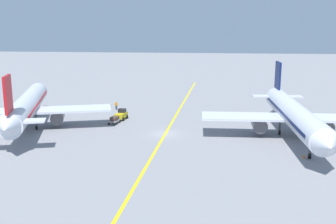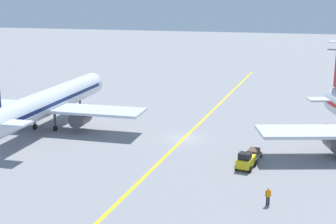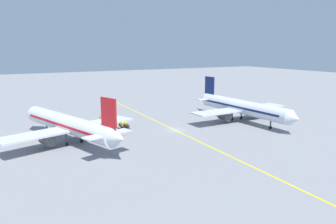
{
  "view_description": "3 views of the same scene",
  "coord_description": "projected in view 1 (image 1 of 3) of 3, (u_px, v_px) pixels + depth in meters",
  "views": [
    {
      "loc": [
        -7.6,
        60.56,
        16.88
      ],
      "look_at": [
        -0.09,
        -3.04,
        2.96
      ],
      "focal_mm": 42.0,
      "sensor_mm": 36.0,
      "label": 1
    },
    {
      "loc": [
        15.1,
        -57.55,
        18.12
      ],
      "look_at": [
        -1.51,
        -2.29,
        4.05
      ],
      "focal_mm": 50.0,
      "sensor_mm": 36.0,
      "label": 2
    },
    {
      "loc": [
        36.47,
        64.37,
        18.82
      ],
      "look_at": [
        1.43,
        -0.8,
        4.3
      ],
      "focal_mm": 35.0,
      "sensor_mm": 36.0,
      "label": 3
    }
  ],
  "objects": [
    {
      "name": "airplane_at_gate",
      "position": [
        293.0,
        114.0,
        60.35
      ],
      "size": [
        28.18,
        35.5,
        10.6
      ],
      "color": "silver",
      "rests_on": "ground"
    },
    {
      "name": "traffic_cone_mid_apron",
      "position": [
        81.0,
        106.0,
        83.68
      ],
      "size": [
        0.32,
        0.32,
        0.55
      ],
      "primitive_type": "cone",
      "color": "orange",
      "rests_on": "ground"
    },
    {
      "name": "baggage_cart_trailing",
      "position": [
        114.0,
        119.0,
        69.77
      ],
      "size": [
        1.76,
        2.77,
        1.24
      ],
      "color": "gray",
      "rests_on": "ground"
    },
    {
      "name": "airplane_adjacent_stand",
      "position": [
        26.0,
        107.0,
        66.2
      ],
      "size": [
        28.26,
        34.72,
        10.6
      ],
      "color": "silver",
      "rests_on": "ground"
    },
    {
      "name": "apron_yellow_centreline",
      "position": [
        165.0,
        134.0,
        63.22
      ],
      "size": [
        3.96,
        119.96,
        0.01
      ],
      "primitive_type": "cube",
      "rotation": [
        0.0,
        0.0,
        -0.03
      ],
      "color": "yellow",
      "rests_on": "ground"
    },
    {
      "name": "ground_plane",
      "position": [
        165.0,
        134.0,
        63.23
      ],
      "size": [
        400.0,
        400.0,
        0.0
      ],
      "primitive_type": "plane",
      "color": "gray"
    },
    {
      "name": "traffic_cone_near_nose",
      "position": [
        304.0,
        156.0,
        51.56
      ],
      "size": [
        0.32,
        0.32,
        0.55
      ],
      "primitive_type": "cone",
      "color": "orange",
      "rests_on": "ground"
    },
    {
      "name": "baggage_tug_white",
      "position": [
        121.0,
        115.0,
        72.85
      ],
      "size": [
        2.11,
        3.18,
        2.11
      ],
      "color": "gold",
      "rests_on": "ground"
    },
    {
      "name": "ground_crew_worker",
      "position": [
        116.0,
        105.0,
        81.69
      ],
      "size": [
        0.51,
        0.38,
        1.68
      ],
      "color": "#23232D",
      "rests_on": "ground"
    }
  ]
}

